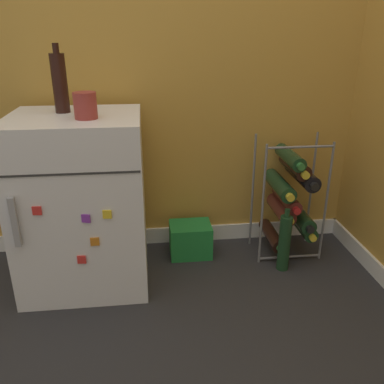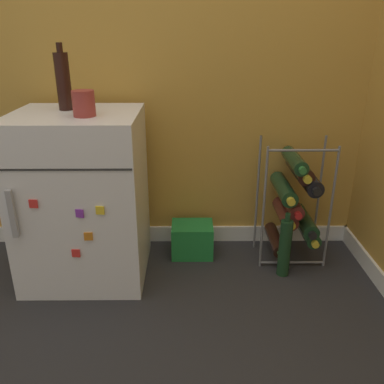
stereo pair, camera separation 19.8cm
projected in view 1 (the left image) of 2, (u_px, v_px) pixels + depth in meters
ground_plane at (168, 305)px, 1.81m from camera, size 14.00×14.00×0.00m
wall_back at (154, 6)px, 1.91m from camera, size 7.07×0.07×2.50m
mini_fridge at (82, 202)px, 1.87m from camera, size 0.56×0.53×0.80m
wine_rack at (290, 196)px, 2.12m from camera, size 0.34×0.33×0.64m
soda_box at (190, 239)px, 2.19m from camera, size 0.22×0.17×0.18m
fridge_top_cup at (85, 106)px, 1.63m from camera, size 0.09×0.09×0.11m
fridge_top_bottle at (60, 83)px, 1.73m from camera, size 0.06×0.06×0.29m
loose_bottle_floor at (284, 243)px, 2.03m from camera, size 0.06×0.06×0.33m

